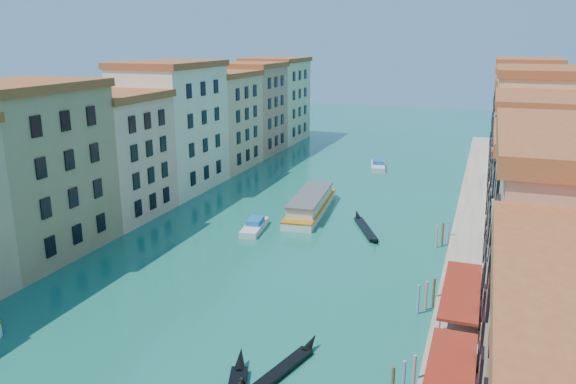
{
  "coord_description": "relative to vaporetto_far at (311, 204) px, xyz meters",
  "views": [
    {
      "loc": [
        23.04,
        -9.26,
        24.68
      ],
      "look_at": [
        1.75,
        50.35,
        7.19
      ],
      "focal_mm": 35.0,
      "sensor_mm": 36.0,
      "label": 1
    }
  ],
  "objects": [
    {
      "name": "gondola_far",
      "position": [
        9.27,
        -5.33,
        -0.89
      ],
      "size": [
        5.92,
        11.12,
        1.69
      ],
      "rotation": [
        0.0,
        0.0,
        0.44
      ],
      "color": "black",
      "rests_on": "ground"
    },
    {
      "name": "mooring_poles_right",
      "position": [
        19.34,
        -36.94,
        0.06
      ],
      "size": [
        1.44,
        54.24,
        3.2
      ],
      "color": "#51351B",
      "rests_on": "ground"
    },
    {
      "name": "vaporetto_far",
      "position": [
        0.0,
        0.0,
        0.0
      ],
      "size": [
        5.91,
        18.81,
        2.75
      ],
      "rotation": [
        0.0,
        0.0,
        0.09
      ],
      "color": "silver",
      "rests_on": "ground"
    },
    {
      "name": "motorboat_far",
      "position": [
        3.91,
        31.37,
        -0.6
      ],
      "size": [
        4.14,
        8.28,
        1.64
      ],
      "rotation": [
        0.0,
        0.0,
        0.22
      ],
      "color": "silver",
      "rests_on": "ground"
    },
    {
      "name": "motorboat_mid",
      "position": [
        -4.58,
        -10.15,
        -0.67
      ],
      "size": [
        3.2,
        7.35,
        1.47
      ],
      "rotation": [
        0.0,
        0.0,
        0.14
      ],
      "color": "silver",
      "rests_on": "ground"
    },
    {
      "name": "right_bank_palazzos",
      "position": [
        30.24,
        -0.74,
        8.51
      ],
      "size": [
        12.8,
        128.4,
        21.0
      ],
      "color": "#A2553D",
      "rests_on": "ground"
    },
    {
      "name": "quay",
      "position": [
        22.24,
        -0.74,
        -0.74
      ],
      "size": [
        4.0,
        140.0,
        1.0
      ],
      "primitive_type": "cube",
      "color": "gray",
      "rests_on": "ground"
    },
    {
      "name": "gondola_right",
      "position": [
        9.9,
        -40.94,
        -0.79
      ],
      "size": [
        4.02,
        11.49,
        2.33
      ],
      "rotation": [
        0.0,
        0.0,
        -0.27
      ],
      "color": "black",
      "rests_on": "ground"
    },
    {
      "name": "left_bank_palazzos",
      "position": [
        -25.76,
        -1.06,
        8.47
      ],
      "size": [
        12.8,
        128.4,
        21.0
      ],
      "color": "#C1AC89",
      "rests_on": "ground"
    }
  ]
}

